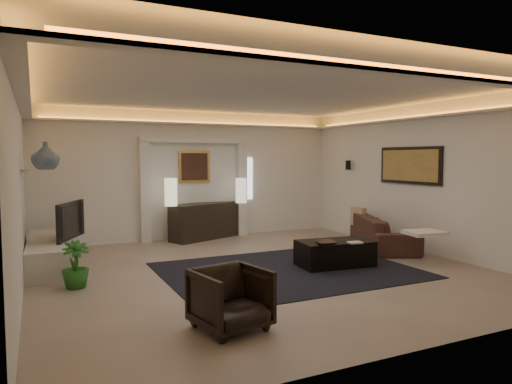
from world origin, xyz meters
name	(u,v)px	position (x,y,z in m)	size (l,w,h in m)	color
floor	(261,270)	(0.00, 0.00, 0.00)	(7.00, 7.00, 0.00)	tan
ceiling	(261,92)	(0.00, 0.00, 2.90)	(7.00, 7.00, 0.00)	white
wall_back	(194,175)	(0.00, 3.50, 1.45)	(7.00, 7.00, 0.00)	white
wall_front	(425,200)	(0.00, -3.50, 1.45)	(7.00, 7.00, 0.00)	white
wall_left	(19,189)	(-3.50, 0.00, 1.45)	(7.00, 7.00, 0.00)	white
wall_right	(422,178)	(3.50, 0.00, 1.45)	(7.00, 7.00, 0.00)	white
cove_soffit	(261,110)	(0.00, 0.00, 2.62)	(7.00, 7.00, 0.04)	silver
daylight_slit	(248,179)	(1.35, 3.48, 1.35)	(0.25, 0.03, 1.00)	white
area_rug	(288,270)	(0.40, -0.20, 0.01)	(4.00, 3.00, 0.01)	black
pilaster_left	(145,192)	(-1.15, 3.40, 1.10)	(0.22, 0.20, 2.20)	silver
pilaster_right	(241,189)	(1.15, 3.40, 1.10)	(0.22, 0.20, 2.20)	silver
alcove_header	(195,140)	(0.00, 3.40, 2.25)	(2.52, 0.20, 0.12)	silver
painting_frame	(194,167)	(0.00, 3.47, 1.65)	(0.74, 0.04, 0.74)	tan
painting_canvas	(195,167)	(0.00, 3.44, 1.65)	(0.62, 0.02, 0.62)	#4C2D1E
art_panel_frame	(410,165)	(3.47, 0.30, 1.70)	(0.04, 1.64, 0.74)	black
art_panel_gold	(409,165)	(3.44, 0.30, 1.70)	(0.02, 1.50, 0.62)	tan
wall_sconce	(348,165)	(3.38, 2.20, 1.68)	(0.12, 0.12, 0.22)	black
wall_niche	(25,171)	(-3.44, 1.40, 1.65)	(0.10, 0.55, 0.04)	silver
console	(204,221)	(0.15, 3.25, 0.40)	(1.67, 0.52, 0.84)	black
lamp_left	(171,193)	(-0.68, 3.00, 1.09)	(0.27, 0.27, 0.60)	#FFF8C6
lamp_right	(241,191)	(0.96, 2.99, 1.09)	(0.25, 0.25, 0.57)	silver
media_ledge	(48,253)	(-3.15, 1.86, 0.23)	(0.62, 2.50, 0.47)	beige
tv	(64,221)	(-2.88, 1.78, 0.77)	(0.15, 1.12, 0.64)	black
figurine	(64,221)	(-2.84, 2.82, 0.64)	(0.13, 0.13, 0.36)	black
ginger_jar	(45,156)	(-3.15, 1.07, 1.88)	(0.41, 0.41, 0.43)	slate
plant	(75,265)	(-2.83, 0.22, 0.34)	(0.38, 0.38, 0.67)	#246521
sofa	(383,232)	(3.15, 0.67, 0.32)	(0.85, 2.18, 0.64)	#4C2915
throw_blanket	(425,233)	(2.77, -0.81, 0.55)	(0.62, 0.51, 0.07)	white
throw_pillow	(358,217)	(3.15, 1.49, 0.55)	(0.12, 0.41, 0.41)	tan
coffee_table	(335,254)	(1.28, -0.26, 0.20)	(1.25, 0.68, 0.47)	black
bowl	(325,245)	(0.85, -0.60, 0.45)	(0.35, 0.35, 0.09)	#32241B
magazine	(355,244)	(1.44, -0.60, 0.42)	(0.22, 0.16, 0.03)	beige
armchair	(231,299)	(-1.45, -2.21, 0.34)	(0.72, 0.74, 0.67)	black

